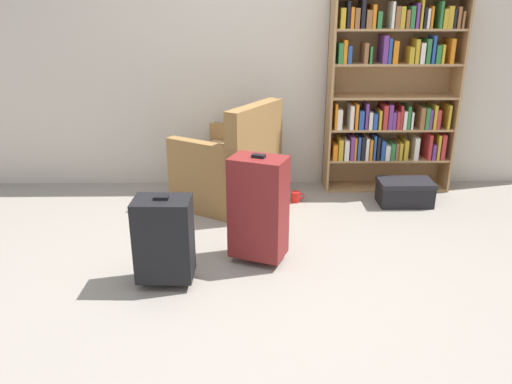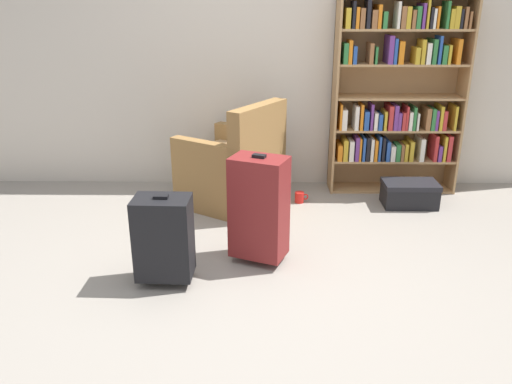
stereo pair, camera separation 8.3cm
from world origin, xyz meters
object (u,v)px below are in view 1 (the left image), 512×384
Objects in this scene: armchair at (230,170)px; mug at (296,197)px; bookshelf at (391,93)px; suitcase_dark_red at (258,207)px; suitcase_black at (164,239)px; storage_box at (405,192)px.

mug is (0.57, 0.04, -0.27)m from armchair.
suitcase_dark_red is at bearing -130.26° from bookshelf.
armchair is 1.37m from suitcase_black.
armchair is 1.53m from storage_box.
suitcase_black is (-0.36, -1.32, -0.01)m from armchair.
suitcase_dark_red is 0.66m from suitcase_black.
bookshelf is 2.27× the size of suitcase_dark_red.
storage_box is at bearing 34.55° from suitcase_black.
bookshelf is 2.56m from suitcase_black.
storage_box is 0.61× the size of suitcase_dark_red.
suitcase_dark_red reaches higher than storage_box.
suitcase_black is (-1.88, -1.30, 0.19)m from storage_box.
bookshelf is 14.31× the size of mug.
armchair reaches higher than suitcase_dark_red.
mug is 1.18m from suitcase_dark_red.
suitcase_black reaches higher than mug.
storage_box is at bearing 37.85° from suitcase_dark_red.
suitcase_dark_red is at bearing -77.88° from armchair.
suitcase_black is at bearing -124.67° from mug.
bookshelf is 1.95m from suitcase_dark_red.
mug is 1.67m from suitcase_black.
storage_box is 2.29m from suitcase_black.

